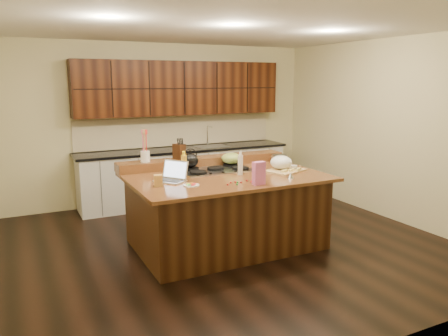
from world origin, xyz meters
name	(u,v)px	position (x,y,z in m)	size (l,w,h in m)	color
room	(226,141)	(0.00, 0.00, 1.35)	(5.52, 5.02, 2.72)	black
island	(226,210)	(0.00, 0.00, 0.46)	(2.40, 1.60, 0.92)	black
back_ledge	(203,161)	(0.00, 0.70, 0.98)	(2.40, 0.30, 0.12)	black
cooktop	(216,169)	(0.00, 0.30, 0.94)	(0.92, 0.52, 0.05)	gray
back_counter	(184,145)	(0.30, 2.23, 0.98)	(3.70, 0.66, 2.40)	silver
kettle	(190,160)	(-0.30, 0.43, 1.06)	(0.21, 0.21, 0.19)	black
green_bowl	(231,158)	(0.30, 0.43, 1.04)	(0.27, 0.27, 0.15)	olive
laptop	(172,176)	(-0.71, -0.01, 0.98)	(0.41, 0.43, 0.23)	#B7B7BC
oil_bottle	(184,166)	(-0.51, 0.13, 1.06)	(0.07, 0.07, 0.27)	gold
vinegar_bottle	(240,165)	(0.17, -0.07, 1.04)	(0.06, 0.06, 0.25)	silver
wooden_tray	(282,164)	(0.78, -0.09, 1.01)	(0.58, 0.50, 0.20)	tan
ramekin_a	(293,167)	(0.99, -0.05, 0.94)	(0.10, 0.10, 0.04)	white
ramekin_b	(280,167)	(0.83, 0.04, 0.94)	(0.10, 0.10, 0.04)	white
ramekin_c	(283,165)	(0.94, 0.13, 0.94)	(0.10, 0.10, 0.04)	white
strainer_bowl	(279,159)	(1.08, 0.43, 0.97)	(0.24, 0.24, 0.09)	#996B3F
kitchen_timer	(291,175)	(0.62, -0.51, 0.96)	(0.08, 0.08, 0.07)	silver
pink_bag	(259,173)	(0.11, -0.62, 1.05)	(0.14, 0.07, 0.26)	#D463A2
candy_plate	(191,185)	(-0.60, -0.33, 0.93)	(0.18, 0.18, 0.01)	white
package_box	(158,181)	(-0.94, -0.20, 0.99)	(0.09, 0.07, 0.13)	#C59245
utensil_crock	(145,156)	(-0.82, 0.70, 1.11)	(0.12, 0.12, 0.14)	white
knife_block	(179,151)	(-0.35, 0.70, 1.14)	(0.10, 0.17, 0.20)	black
gumdrop_0	(259,180)	(0.22, -0.45, 0.93)	(0.02, 0.02, 0.02)	red
gumdrop_1	(257,180)	(0.18, -0.46, 0.93)	(0.02, 0.02, 0.02)	#198C26
gumdrop_2	(259,181)	(0.17, -0.52, 0.93)	(0.02, 0.02, 0.02)	red
gumdrop_3	(253,183)	(0.06, -0.58, 0.93)	(0.02, 0.02, 0.02)	#198C26
gumdrop_4	(228,185)	(-0.23, -0.51, 0.93)	(0.02, 0.02, 0.02)	red
gumdrop_5	(253,184)	(0.05, -0.59, 0.93)	(0.02, 0.02, 0.02)	#198C26
gumdrop_6	(235,182)	(-0.09, -0.42, 0.93)	(0.02, 0.02, 0.02)	red
gumdrop_7	(237,184)	(-0.12, -0.54, 0.93)	(0.02, 0.02, 0.02)	#198C26
gumdrop_8	(247,181)	(0.06, -0.42, 0.93)	(0.02, 0.02, 0.02)	red
gumdrop_9	(262,182)	(0.19, -0.57, 0.93)	(0.02, 0.02, 0.02)	#198C26
gumdrop_10	(241,182)	(-0.04, -0.47, 0.93)	(0.02, 0.02, 0.02)	red
gumdrop_11	(254,181)	(0.13, -0.49, 0.93)	(0.02, 0.02, 0.02)	#198C26
gumdrop_12	(231,183)	(-0.15, -0.43, 0.93)	(0.02, 0.02, 0.02)	red
gumdrop_13	(238,182)	(-0.07, -0.45, 0.93)	(0.02, 0.02, 0.02)	#198C26
gumdrop_14	(251,182)	(0.08, -0.50, 0.93)	(0.02, 0.02, 0.02)	red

